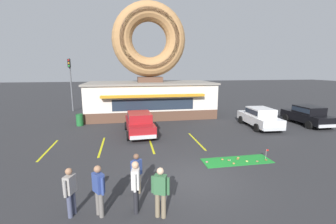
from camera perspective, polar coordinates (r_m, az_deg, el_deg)
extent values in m
plane|color=#2D2D30|center=(10.06, 6.90, -16.63)|extent=(160.00, 160.00, 0.00)
cube|color=brown|center=(23.01, -4.51, 0.34)|extent=(12.00, 6.00, 0.90)
cube|color=silver|center=(22.77, -4.57, 4.30)|extent=(12.00, 6.00, 2.30)
cube|color=gray|center=(22.66, -4.62, 7.39)|extent=(12.30, 6.30, 0.16)
cube|color=orange|center=(19.48, -3.57, 4.10)|extent=(9.00, 0.60, 0.20)
cube|color=#232D3D|center=(19.87, -3.64, 1.90)|extent=(7.20, 0.03, 1.00)
cube|color=brown|center=(22.65, -4.63, 8.22)|extent=(2.40, 1.80, 0.50)
torus|color=#B27F4C|center=(22.79, -4.78, 17.81)|extent=(7.10, 1.90, 7.10)
torus|color=#9E6B42|center=(22.37, -4.67, 17.95)|extent=(6.25, 1.05, 6.24)
cube|color=#1E842D|center=(12.27, 17.10, -11.75)|extent=(3.55, 1.15, 0.03)
torus|color=brown|center=(12.41, 17.25, -11.33)|extent=(0.13, 0.13, 0.04)
torus|color=#A5724C|center=(12.45, 21.70, -11.55)|extent=(0.13, 0.13, 0.04)
torus|color=#D17F47|center=(11.83, 16.35, -12.41)|extent=(0.13, 0.13, 0.04)
torus|color=brown|center=(12.81, 23.65, -11.08)|extent=(0.13, 0.13, 0.04)
torus|color=#A5724C|center=(12.14, 15.16, -11.74)|extent=(0.13, 0.13, 0.04)
torus|color=#D8667F|center=(11.70, 9.82, -12.38)|extent=(0.13, 0.13, 0.04)
torus|color=#D17F47|center=(12.15, 13.64, -11.63)|extent=(0.13, 0.13, 0.04)
torus|color=#E5C666|center=(12.29, 19.41, -11.70)|extent=(0.13, 0.13, 0.04)
torus|color=#D17F47|center=(12.58, 17.42, -11.04)|extent=(0.13, 0.13, 0.04)
sphere|color=white|center=(12.17, 15.54, -11.68)|extent=(0.04, 0.04, 0.04)
cylinder|color=silver|center=(12.81, 23.62, -9.84)|extent=(0.01, 0.01, 0.55)
cube|color=red|center=(12.77, 23.93, -8.86)|extent=(0.12, 0.01, 0.08)
cube|color=silver|center=(19.55, 22.11, -1.69)|extent=(2.06, 4.51, 0.68)
cube|color=silver|center=(19.30, 22.45, 0.07)|extent=(1.70, 2.20, 0.60)
cube|color=#232D3D|center=(19.29, 22.46, 0.13)|extent=(1.72, 2.12, 0.36)
cube|color=silver|center=(21.53, 19.26, -1.05)|extent=(1.67, 0.22, 0.24)
cube|color=silver|center=(17.73, 25.47, -3.97)|extent=(1.67, 0.22, 0.24)
cylinder|color=black|center=(20.41, 18.06, -1.89)|extent=(0.26, 0.65, 0.64)
cylinder|color=black|center=(21.20, 22.39, -1.72)|extent=(0.26, 0.65, 0.64)
cylinder|color=black|center=(18.04, 21.62, -3.76)|extent=(0.26, 0.65, 0.64)
cylinder|color=black|center=(18.93, 26.34, -3.47)|extent=(0.26, 0.65, 0.64)
cube|color=maroon|center=(16.34, -7.28, -3.31)|extent=(1.97, 4.48, 0.68)
cube|color=maroon|center=(16.05, -7.28, -1.22)|extent=(1.66, 2.17, 0.60)
cube|color=#232D3D|center=(16.04, -7.28, -1.15)|extent=(1.68, 2.09, 0.36)
cube|color=silver|center=(18.55, -7.99, -2.38)|extent=(1.67, 0.18, 0.24)
cube|color=silver|center=(14.27, -6.30, -6.39)|extent=(1.67, 0.18, 0.24)
cylinder|color=black|center=(17.68, -10.57, -3.46)|extent=(0.25, 0.65, 0.64)
cylinder|color=black|center=(17.84, -4.91, -3.18)|extent=(0.25, 0.65, 0.64)
cylinder|color=black|center=(15.05, -10.04, -5.97)|extent=(0.25, 0.65, 0.64)
cylinder|color=black|center=(15.24, -3.39, -5.61)|extent=(0.25, 0.65, 0.64)
cube|color=black|center=(22.31, 31.72, -1.05)|extent=(1.88, 4.45, 0.68)
cube|color=black|center=(22.09, 32.14, 0.50)|extent=(1.62, 2.14, 0.60)
cube|color=#232D3D|center=(22.09, 32.14, 0.55)|extent=(1.64, 2.06, 0.36)
cube|color=silver|center=(24.05, 28.25, -0.55)|extent=(1.67, 0.15, 0.24)
cube|color=silver|center=(20.76, 35.62, -2.92)|extent=(1.67, 0.15, 0.24)
cylinder|color=black|center=(22.86, 27.76, -1.29)|extent=(0.24, 0.65, 0.64)
cylinder|color=black|center=(23.95, 31.15, -1.11)|extent=(0.24, 0.65, 0.64)
cylinder|color=black|center=(20.80, 32.20, -2.82)|extent=(0.24, 0.65, 0.64)
cylinder|color=black|center=(21.99, 35.67, -2.53)|extent=(0.24, 0.65, 0.64)
cylinder|color=slate|center=(8.09, -17.33, -21.04)|extent=(0.15, 0.15, 0.84)
cylinder|color=slate|center=(7.94, -16.60, -21.66)|extent=(0.15, 0.15, 0.84)
cube|color=#33478C|center=(7.66, -17.28, -16.73)|extent=(0.41, 0.45, 0.61)
cylinder|color=#33478C|center=(7.87, -18.17, -16.24)|extent=(0.10, 0.10, 0.56)
cylinder|color=#33478C|center=(7.48, -16.31, -17.65)|extent=(0.10, 0.10, 0.56)
sphere|color=#9E7051|center=(7.47, -17.48, -13.66)|extent=(0.23, 0.23, 0.23)
cylinder|color=#474C66|center=(8.26, -23.71, -20.98)|extent=(0.15, 0.15, 0.80)
cylinder|color=#474C66|center=(8.39, -22.88, -20.36)|extent=(0.15, 0.15, 0.80)
cube|color=gray|center=(8.00, -23.67, -16.43)|extent=(0.37, 0.44, 0.58)
cylinder|color=gray|center=(7.83, -24.75, -17.35)|extent=(0.10, 0.10, 0.54)
cylinder|color=gray|center=(8.19, -22.62, -15.90)|extent=(0.10, 0.10, 0.54)
sphere|color=#9E7051|center=(7.82, -23.92, -13.63)|extent=(0.21, 0.21, 0.21)
cylinder|color=#7F7056|center=(8.81, -8.31, -18.01)|extent=(0.15, 0.15, 0.79)
cylinder|color=#7F7056|center=(8.95, -7.47, -17.51)|extent=(0.15, 0.15, 0.79)
cube|color=#33478C|center=(8.58, -8.00, -13.76)|extent=(0.43, 0.44, 0.57)
cylinder|color=#33478C|center=(8.42, -9.09, -14.52)|extent=(0.10, 0.10, 0.53)
cylinder|color=#33478C|center=(8.77, -6.95, -13.38)|extent=(0.10, 0.10, 0.53)
sphere|color=brown|center=(8.41, -8.08, -11.15)|extent=(0.21, 0.21, 0.21)
cylinder|color=#7F7056|center=(7.64, -1.14, -22.68)|extent=(0.15, 0.15, 0.82)
cylinder|color=#7F7056|center=(7.68, -2.70, -22.47)|extent=(0.15, 0.15, 0.82)
cube|color=#386B42|center=(7.29, -1.96, -17.91)|extent=(0.44, 0.37, 0.60)
cylinder|color=#386B42|center=(7.25, 0.05, -18.34)|extent=(0.10, 0.10, 0.55)
cylinder|color=#386B42|center=(7.37, -3.93, -17.87)|extent=(0.10, 0.10, 0.55)
sphere|color=beige|center=(7.09, -1.98, -14.78)|extent=(0.22, 0.22, 0.22)
cylinder|color=#232328|center=(7.86, -8.17, -21.55)|extent=(0.15, 0.15, 0.87)
cylinder|color=#232328|center=(8.03, -8.00, -20.79)|extent=(0.15, 0.15, 0.87)
cube|color=silver|center=(7.57, -8.24, -16.35)|extent=(0.29, 0.41, 0.63)
cylinder|color=silver|center=(7.37, -8.45, -17.45)|extent=(0.10, 0.10, 0.58)
cylinder|color=silver|center=(7.81, -8.02, -15.72)|extent=(0.10, 0.10, 0.58)
sphere|color=tan|center=(7.38, -8.34, -13.15)|extent=(0.23, 0.23, 0.23)
cylinder|color=#1E662D|center=(20.02, -21.51, -1.90)|extent=(0.56, 0.56, 0.95)
torus|color=#123D1B|center=(19.93, -21.61, -0.57)|extent=(0.57, 0.57, 0.05)
cylinder|color=#595B60|center=(27.06, -23.38, 6.29)|extent=(0.16, 0.16, 5.80)
cube|color=black|center=(26.83, -23.84, 11.26)|extent=(0.28, 0.24, 0.90)
sphere|color=red|center=(26.73, -23.95, 11.91)|extent=(0.18, 0.18, 0.18)
sphere|color=orange|center=(26.72, -23.90, 11.26)|extent=(0.18, 0.18, 0.18)
sphere|color=green|center=(26.71, -23.85, 10.62)|extent=(0.18, 0.18, 0.18)
cube|color=yellow|center=(15.00, -28.08, -8.45)|extent=(0.12, 3.60, 0.01)
cube|color=yellow|center=(14.36, -16.49, -8.41)|extent=(0.12, 3.60, 0.01)
cube|color=yellow|center=(14.34, -4.38, -8.01)|extent=(0.12, 3.60, 0.01)
cube|color=yellow|center=(14.94, 7.24, -7.30)|extent=(0.12, 3.60, 0.01)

